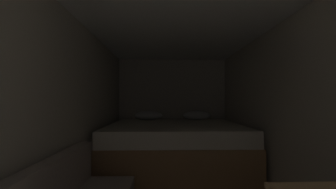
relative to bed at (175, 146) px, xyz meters
The scene contains 5 objects.
wall_back 1.25m from the bed, 90.00° to the left, with size 2.43×0.05×2.09m, color beige.
wall_left 2.04m from the bed, 128.00° to the right, with size 0.05×5.13×2.09m, color beige.
wall_right 2.04m from the bed, 52.00° to the right, with size 0.05×5.13×2.09m, color beige.
ceiling_slab 2.29m from the bed, 90.00° to the right, with size 2.43×5.13×0.05m, color white.
bed is the anchor object (origin of this frame).
Camera 1 is at (-0.20, -0.43, 1.17)m, focal length 23.80 mm.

